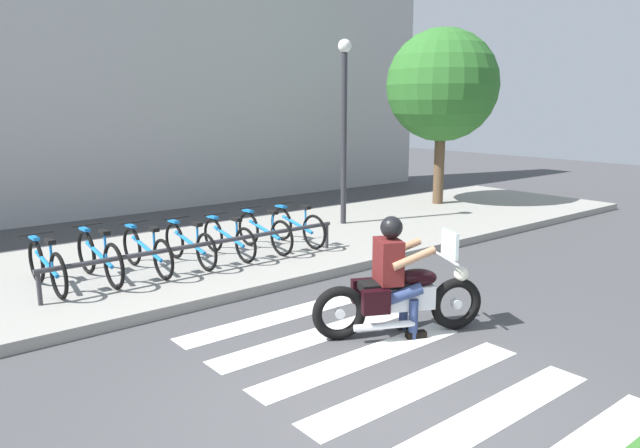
% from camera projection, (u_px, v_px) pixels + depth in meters
% --- Properties ---
extents(ground_plane, '(48.00, 48.00, 0.00)m').
position_uv_depth(ground_plane, '(374.00, 404.00, 5.41)').
color(ground_plane, '#424244').
extents(sidewalk, '(24.00, 4.40, 0.15)m').
position_uv_depth(sidewalk, '(138.00, 269.00, 9.56)').
color(sidewalk, gray).
rests_on(sidewalk, ground).
extents(crosswalk_stripe_1, '(2.80, 0.40, 0.01)m').
position_uv_depth(crosswalk_stripe_1, '(487.00, 417.00, 5.18)').
color(crosswalk_stripe_1, white).
rests_on(crosswalk_stripe_1, ground).
extents(crosswalk_stripe_2, '(2.80, 0.40, 0.01)m').
position_uv_depth(crosswalk_stripe_2, '(418.00, 384.00, 5.79)').
color(crosswalk_stripe_2, white).
rests_on(crosswalk_stripe_2, ground).
extents(crosswalk_stripe_3, '(2.80, 0.40, 0.01)m').
position_uv_depth(crosswalk_stripe_3, '(363.00, 358.00, 6.40)').
color(crosswalk_stripe_3, white).
rests_on(crosswalk_stripe_3, ground).
extents(crosswalk_stripe_4, '(2.80, 0.40, 0.01)m').
position_uv_depth(crosswalk_stripe_4, '(317.00, 335.00, 7.00)').
color(crosswalk_stripe_4, white).
rests_on(crosswalk_stripe_4, ground).
extents(crosswalk_stripe_5, '(2.80, 0.40, 0.01)m').
position_uv_depth(crosswalk_stripe_5, '(278.00, 317.00, 7.61)').
color(crosswalk_stripe_5, white).
rests_on(crosswalk_stripe_5, ground).
extents(motorcycle, '(1.95, 1.07, 1.24)m').
position_uv_depth(motorcycle, '(400.00, 297.00, 6.97)').
color(motorcycle, black).
rests_on(motorcycle, ground).
extents(rider, '(0.76, 0.71, 1.45)m').
position_uv_depth(rider, '(395.00, 268.00, 6.88)').
color(rider, '#591919').
rests_on(rider, ground).
extents(bicycle_0, '(0.48, 1.60, 0.78)m').
position_uv_depth(bicycle_0, '(47.00, 266.00, 8.13)').
color(bicycle_0, black).
rests_on(bicycle_0, sidewalk).
extents(bicycle_1, '(0.48, 1.70, 0.80)m').
position_uv_depth(bicycle_1, '(99.00, 257.00, 8.57)').
color(bicycle_1, black).
rests_on(bicycle_1, sidewalk).
extents(bicycle_2, '(0.48, 1.70, 0.75)m').
position_uv_depth(bicycle_2, '(147.00, 251.00, 9.02)').
color(bicycle_2, black).
rests_on(bicycle_2, sidewalk).
extents(bicycle_3, '(0.48, 1.63, 0.73)m').
position_uv_depth(bicycle_3, '(190.00, 244.00, 9.47)').
color(bicycle_3, black).
rests_on(bicycle_3, sidewalk).
extents(bicycle_4, '(0.48, 1.59, 0.72)m').
position_uv_depth(bicycle_4, '(229.00, 238.00, 9.92)').
color(bicycle_4, black).
rests_on(bicycle_4, sidewalk).
extents(bicycle_5, '(0.48, 1.61, 0.75)m').
position_uv_depth(bicycle_5, '(264.00, 232.00, 10.36)').
color(bicycle_5, black).
rests_on(bicycle_5, sidewalk).
extents(bicycle_6, '(0.48, 1.58, 0.76)m').
position_uv_depth(bicycle_6, '(297.00, 226.00, 10.81)').
color(bicycle_6, black).
rests_on(bicycle_6, sidewalk).
extents(bike_rack, '(4.93, 0.07, 0.49)m').
position_uv_depth(bike_rack, '(206.00, 245.00, 9.03)').
color(bike_rack, '#333338').
rests_on(bike_rack, sidewalk).
extents(street_lamp, '(0.28, 0.28, 4.01)m').
position_uv_depth(street_lamp, '(344.00, 116.00, 12.35)').
color(street_lamp, '#2D2D33').
rests_on(street_lamp, ground).
extents(tree_near_rack, '(2.81, 2.81, 4.56)m').
position_uv_depth(tree_near_rack, '(442.00, 86.00, 14.75)').
color(tree_near_rack, brown).
rests_on(tree_near_rack, ground).
extents(building_backdrop, '(24.00, 1.20, 8.89)m').
position_uv_depth(building_backdrop, '(24.00, 23.00, 13.01)').
color(building_backdrop, '#ACACAC').
rests_on(building_backdrop, ground).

